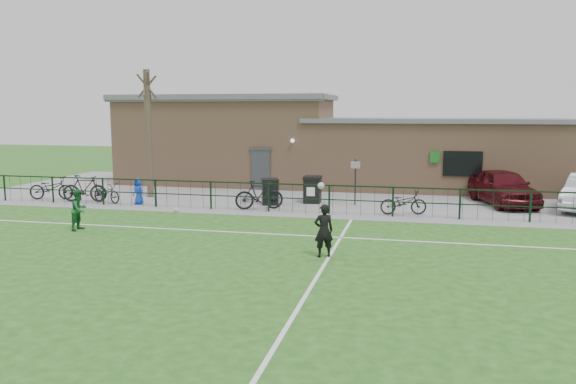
% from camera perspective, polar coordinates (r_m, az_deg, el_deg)
% --- Properties ---
extents(ground, '(90.00, 90.00, 0.00)m').
position_cam_1_polar(ground, '(15.10, -4.27, -7.58)').
color(ground, '#215418').
rests_on(ground, ground).
extents(paving_strip, '(34.00, 13.00, 0.02)m').
position_cam_1_polar(paving_strip, '(28.01, 3.88, -0.16)').
color(paving_strip, gray).
rests_on(paving_strip, ground).
extents(pitch_line_touch, '(28.00, 0.10, 0.01)m').
position_cam_1_polar(pitch_line_touch, '(22.48, 1.59, -2.26)').
color(pitch_line_touch, white).
rests_on(pitch_line_touch, ground).
extents(pitch_line_mid, '(28.00, 0.10, 0.01)m').
position_cam_1_polar(pitch_line_mid, '(18.84, -0.68, -4.33)').
color(pitch_line_mid, white).
rests_on(pitch_line_mid, ground).
extents(pitch_line_perp, '(0.10, 16.00, 0.01)m').
position_cam_1_polar(pitch_line_perp, '(14.65, 3.30, -8.05)').
color(pitch_line_perp, white).
rests_on(pitch_line_perp, ground).
extents(perimeter_fence, '(28.00, 0.10, 1.20)m').
position_cam_1_polar(perimeter_fence, '(22.57, 1.70, -0.69)').
color(perimeter_fence, black).
rests_on(perimeter_fence, ground).
extents(bare_tree, '(0.30, 0.30, 6.00)m').
position_cam_1_polar(bare_tree, '(27.33, -13.99, 5.70)').
color(bare_tree, '#45352A').
rests_on(bare_tree, ground).
extents(wheelie_bin_left, '(0.91, 0.96, 1.04)m').
position_cam_1_polar(wheelie_bin_left, '(24.66, -1.84, -0.06)').
color(wheelie_bin_left, black).
rests_on(wheelie_bin_left, paving_strip).
extents(wheelie_bin_right, '(0.78, 0.87, 1.11)m').
position_cam_1_polar(wheelie_bin_right, '(25.11, 2.50, 0.17)').
color(wheelie_bin_right, black).
rests_on(wheelie_bin_right, paving_strip).
extents(sign_post, '(0.07, 0.07, 2.00)m').
position_cam_1_polar(sign_post, '(24.62, 6.85, 1.00)').
color(sign_post, black).
rests_on(sign_post, paving_strip).
extents(car_maroon, '(2.97, 4.91, 1.56)m').
position_cam_1_polar(car_maroon, '(26.28, 21.02, 0.48)').
color(car_maroon, '#420B12').
rests_on(car_maroon, paving_strip).
extents(bicycle_a, '(2.14, 1.12, 1.07)m').
position_cam_1_polar(bicycle_a, '(28.21, -22.92, 0.37)').
color(bicycle_a, black).
rests_on(bicycle_a, paving_strip).
extents(bicycle_b, '(2.10, 0.93, 1.22)m').
position_cam_1_polar(bicycle_b, '(26.90, -19.96, 0.34)').
color(bicycle_b, black).
rests_on(bicycle_b, paving_strip).
extents(bicycle_c, '(1.79, 1.16, 0.89)m').
position_cam_1_polar(bicycle_c, '(26.41, -17.95, -0.07)').
color(bicycle_c, black).
rests_on(bicycle_c, paving_strip).
extents(bicycle_d, '(2.09, 1.34, 1.22)m').
position_cam_1_polar(bicycle_d, '(23.44, -2.95, -0.29)').
color(bicycle_d, black).
rests_on(bicycle_d, paving_strip).
extents(bicycle_e, '(1.93, 1.03, 0.96)m').
position_cam_1_polar(bicycle_e, '(22.71, 11.64, -1.05)').
color(bicycle_e, black).
rests_on(bicycle_e, paving_strip).
extents(spectator_child, '(0.66, 0.55, 1.15)m').
position_cam_1_polar(spectator_child, '(25.50, -14.95, 0.06)').
color(spectator_child, '#143DC2').
rests_on(spectator_child, paving_strip).
extents(goalkeeper_kick, '(0.95, 2.95, 1.80)m').
position_cam_1_polar(goalkeeper_kick, '(15.96, 3.64, -3.76)').
color(goalkeeper_kick, black).
rests_on(goalkeeper_kick, ground).
extents(outfield_player, '(0.59, 0.73, 1.42)m').
position_cam_1_polar(outfield_player, '(20.77, -20.44, -1.68)').
color(outfield_player, '#1A5E2C').
rests_on(outfield_player, ground).
extents(ball_ground, '(0.20, 0.20, 0.20)m').
position_cam_1_polar(ball_ground, '(23.36, -11.31, -1.79)').
color(ball_ground, white).
rests_on(ball_ground, ground).
extents(clubhouse, '(24.25, 5.40, 4.96)m').
position_cam_1_polar(clubhouse, '(30.87, 3.18, 4.76)').
color(clubhouse, tan).
rests_on(clubhouse, ground).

